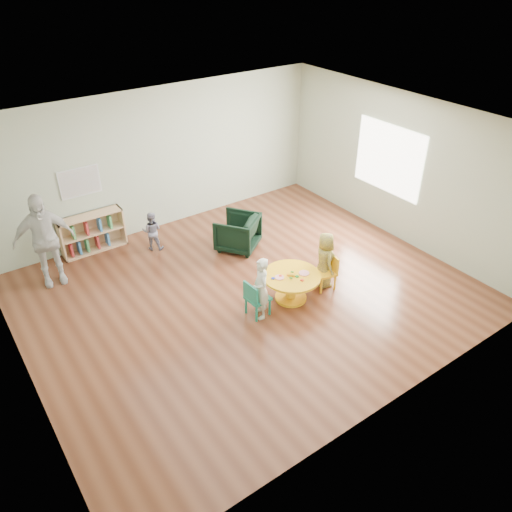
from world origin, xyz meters
The scene contains 11 objects.
room centered at (0.01, 0.00, 1.89)m, with size 7.10×7.00×2.80m.
activity_table centered at (0.49, -0.54, 0.32)m, with size 0.94×0.94×0.51m.
kid_chair_left centered at (-0.23, -0.55, 0.33)m, with size 0.35×0.35×0.62m.
kid_chair_right centered at (1.20, -0.63, 0.33)m, with size 0.39×0.39×0.61m.
bookshelf centered at (-1.61, 2.86, 0.37)m, with size 1.20×0.30×0.75m.
alphabet_poster centered at (-1.60, 2.98, 1.35)m, with size 0.74×0.01×0.54m.
armchair centered at (0.67, 1.31, 0.34)m, with size 0.72×0.75×0.68m, color black.
child_left centered at (-0.17, -0.61, 0.52)m, with size 0.38×0.25×1.04m, color silver.
child_right centered at (1.20, -0.54, 0.50)m, with size 0.49×0.32×1.00m, color yellow.
toddler centered at (-0.66, 2.22, 0.38)m, with size 0.37×0.29×0.77m, color #1C1A42.
adult_caretaker centered at (-2.55, 2.22, 0.83)m, with size 0.97×0.40×1.66m, color silver.
Camera 1 is at (-3.79, -5.60, 5.02)m, focal length 35.00 mm.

